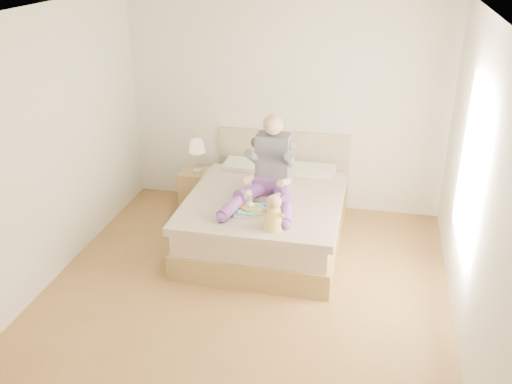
% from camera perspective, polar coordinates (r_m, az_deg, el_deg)
% --- Properties ---
extents(room, '(4.02, 4.22, 2.71)m').
position_cam_1_polar(room, '(5.16, -0.17, 4.31)').
color(room, brown).
rests_on(room, ground).
extents(bed, '(1.70, 2.18, 1.00)m').
position_cam_1_polar(bed, '(6.62, 1.20, -2.19)').
color(bed, olive).
rests_on(bed, ground).
extents(nightstand, '(0.46, 0.41, 0.55)m').
position_cam_1_polar(nightstand, '(7.32, -5.68, 0.09)').
color(nightstand, olive).
rests_on(nightstand, ground).
extents(lamp, '(0.21, 0.21, 0.42)m').
position_cam_1_polar(lamp, '(7.06, -5.93, 4.39)').
color(lamp, silver).
rests_on(lamp, nightstand).
extents(adult, '(0.78, 1.11, 0.93)m').
position_cam_1_polar(adult, '(6.25, 1.34, 1.84)').
color(adult, '#663483').
rests_on(adult, bed).
extents(tray, '(0.52, 0.42, 0.14)m').
position_cam_1_polar(tray, '(6.00, 0.36, -1.66)').
color(tray, silver).
rests_on(tray, bed).
extents(baby, '(0.24, 0.33, 0.36)m').
position_cam_1_polar(baby, '(5.62, 1.83, -2.28)').
color(baby, gold).
rests_on(baby, bed).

